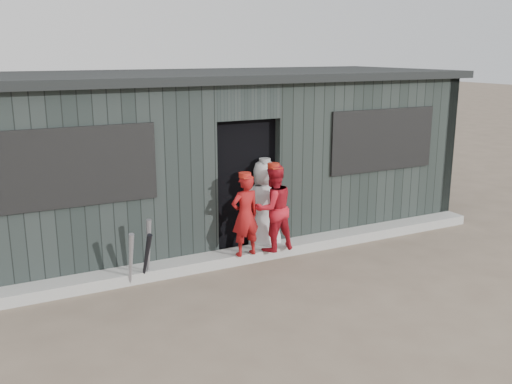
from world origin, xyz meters
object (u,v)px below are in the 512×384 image
dugout (209,153)px  bat_left (131,260)px  bat_mid (148,251)px  player_grey_back (265,206)px  bat_right (146,259)px  player_red_right (273,208)px  player_red_left (245,215)px

dugout → bat_left: bearing=-134.5°
bat_mid → player_grey_back: bearing=11.1°
bat_right → bat_mid: bearing=57.4°
dugout → player_red_right: bearing=-83.8°
bat_right → player_grey_back: bearing=13.3°
bat_right → bat_left: bearing=177.6°
bat_right → dugout: (1.70, 1.94, 0.92)m
player_red_left → dugout: bearing=-101.5°
player_grey_back → dugout: dugout is taller
player_red_right → player_grey_back: same height
player_red_left → bat_right: bearing=-0.9°
bat_left → player_red_right: bearing=2.2°
bat_right → player_grey_back: player_grey_back is taller
bat_mid → bat_right: bearing=-122.6°
player_red_left → player_grey_back: 0.64m
player_red_right → bat_left: bearing=-1.5°
dugout → player_red_left: bearing=-97.6°
bat_left → bat_mid: size_ratio=0.88×
player_red_left → bat_mid: bearing=-4.5°
bat_mid → bat_right: bat_mid is taller
dugout → player_grey_back: bearing=-79.9°
bat_left → bat_right: bearing=-2.4°
bat_left → bat_mid: bat_mid is taller
bat_mid → dugout: dugout is taller
player_grey_back → bat_mid: bearing=26.6°
bat_left → dugout: size_ratio=0.09×
bat_left → player_grey_back: player_grey_back is taller
bat_mid → player_red_left: 1.42m
player_red_right → player_grey_back: size_ratio=0.89×
bat_right → player_red_left: (1.45, 0.08, 0.36)m
bat_mid → player_red_left: player_red_left is taller
bat_mid → player_red_left: size_ratio=0.75×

